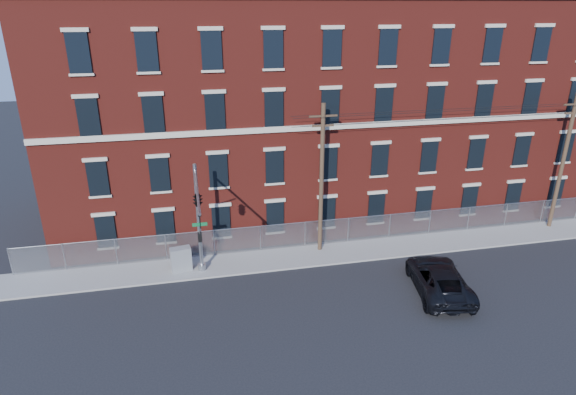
% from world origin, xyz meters
% --- Properties ---
extents(ground, '(140.00, 140.00, 0.00)m').
position_xyz_m(ground, '(0.00, 0.00, 0.00)').
color(ground, black).
rests_on(ground, ground).
extents(sidewalk, '(65.00, 3.00, 0.12)m').
position_xyz_m(sidewalk, '(12.00, 5.00, 0.06)').
color(sidewalk, '#989590').
rests_on(sidewalk, ground).
extents(mill_building, '(55.30, 14.32, 16.30)m').
position_xyz_m(mill_building, '(12.00, 13.93, 8.15)').
color(mill_building, maroon).
rests_on(mill_building, ground).
extents(chain_link_fence, '(59.06, 0.06, 1.85)m').
position_xyz_m(chain_link_fence, '(12.00, 6.30, 1.06)').
color(chain_link_fence, '#A5A8AD').
rests_on(chain_link_fence, ground).
extents(traffic_signal_mast, '(0.90, 6.75, 7.00)m').
position_xyz_m(traffic_signal_mast, '(-6.00, 2.18, 5.39)').
color(traffic_signal_mast, '#9EA0A5').
rests_on(traffic_signal_mast, ground).
extents(utility_pole_near, '(1.80, 0.28, 10.00)m').
position_xyz_m(utility_pole_near, '(2.00, 5.60, 5.34)').
color(utility_pole_near, '#493624').
rests_on(utility_pole_near, ground).
extents(utility_pole_mid, '(1.80, 0.28, 10.00)m').
position_xyz_m(utility_pole_mid, '(20.00, 5.60, 5.34)').
color(utility_pole_mid, '#493624').
rests_on(utility_pole_mid, ground).
extents(overhead_wires, '(40.00, 0.62, 0.62)m').
position_xyz_m(overhead_wires, '(20.00, 5.60, 9.12)').
color(overhead_wires, black).
rests_on(overhead_wires, ground).
extents(pickup_truck, '(3.88, 6.48, 1.68)m').
position_xyz_m(pickup_truck, '(7.44, -0.69, 0.84)').
color(pickup_truck, black).
rests_on(pickup_truck, ground).
extents(utility_cabinet, '(1.33, 0.83, 1.55)m').
position_xyz_m(utility_cabinet, '(-7.25, 4.70, 0.90)').
color(utility_cabinet, slate).
rests_on(utility_cabinet, sidewalk).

